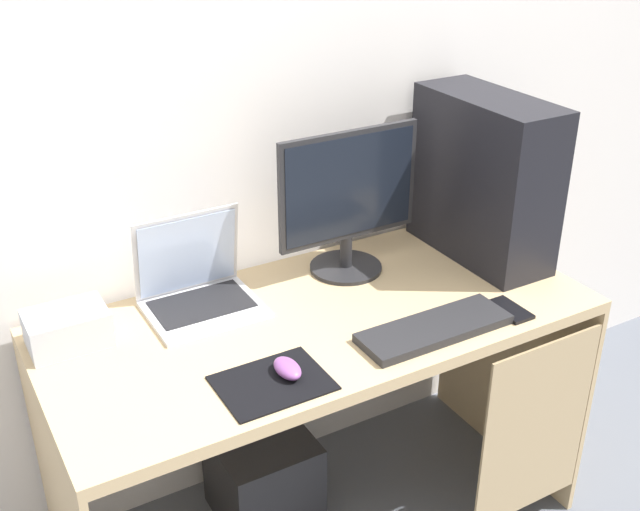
{
  "coord_description": "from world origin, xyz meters",
  "views": [
    {
      "loc": [
        -0.9,
        -1.58,
        1.88
      ],
      "look_at": [
        0.0,
        0.0,
        0.96
      ],
      "focal_mm": 43.81,
      "sensor_mm": 36.0,
      "label": 1
    }
  ],
  "objects_px": {
    "projector": "(67,328)",
    "laptop": "(198,289)",
    "cell_phone": "(509,310)",
    "monitor": "(348,202)",
    "mouse_left": "(287,368)",
    "keyboard": "(435,329)",
    "subwoofer": "(263,476)",
    "pc_tower": "(484,178)"
  },
  "relations": [
    {
      "from": "cell_phone",
      "to": "monitor",
      "type": "bearing_deg",
      "value": 121.23
    },
    {
      "from": "cell_phone",
      "to": "subwoofer",
      "type": "distance_m",
      "value": 0.94
    },
    {
      "from": "projector",
      "to": "cell_phone",
      "type": "bearing_deg",
      "value": -21.84
    },
    {
      "from": "projector",
      "to": "cell_phone",
      "type": "distance_m",
      "value": 1.17
    },
    {
      "from": "monitor",
      "to": "cell_phone",
      "type": "height_order",
      "value": "monitor"
    },
    {
      "from": "monitor",
      "to": "cell_phone",
      "type": "xyz_separation_m",
      "value": [
        0.26,
        -0.43,
        -0.22
      ]
    },
    {
      "from": "keyboard",
      "to": "mouse_left",
      "type": "distance_m",
      "value": 0.42
    },
    {
      "from": "subwoofer",
      "to": "keyboard",
      "type": "bearing_deg",
      "value": -47.06
    },
    {
      "from": "laptop",
      "to": "subwoofer",
      "type": "relative_size",
      "value": 1.03
    },
    {
      "from": "mouse_left",
      "to": "subwoofer",
      "type": "distance_m",
      "value": 0.74
    },
    {
      "from": "monitor",
      "to": "cell_phone",
      "type": "relative_size",
      "value": 3.44
    },
    {
      "from": "projector",
      "to": "cell_phone",
      "type": "height_order",
      "value": "projector"
    },
    {
      "from": "projector",
      "to": "cell_phone",
      "type": "xyz_separation_m",
      "value": [
        1.08,
        -0.43,
        -0.04
      ]
    },
    {
      "from": "keyboard",
      "to": "cell_phone",
      "type": "height_order",
      "value": "keyboard"
    },
    {
      "from": "keyboard",
      "to": "mouse_left",
      "type": "bearing_deg",
      "value": 177.29
    },
    {
      "from": "projector",
      "to": "mouse_left",
      "type": "xyz_separation_m",
      "value": [
        0.42,
        -0.4,
        -0.03
      ]
    },
    {
      "from": "pc_tower",
      "to": "subwoofer",
      "type": "xyz_separation_m",
      "value": [
        -0.74,
        0.05,
        -0.88
      ]
    },
    {
      "from": "monitor",
      "to": "projector",
      "type": "relative_size",
      "value": 2.23
    },
    {
      "from": "monitor",
      "to": "projector",
      "type": "xyz_separation_m",
      "value": [
        -0.83,
        0.01,
        -0.18
      ]
    },
    {
      "from": "monitor",
      "to": "cell_phone",
      "type": "distance_m",
      "value": 0.54
    },
    {
      "from": "cell_phone",
      "to": "subwoofer",
      "type": "height_order",
      "value": "cell_phone"
    },
    {
      "from": "laptop",
      "to": "subwoofer",
      "type": "distance_m",
      "value": 0.7
    },
    {
      "from": "keyboard",
      "to": "cell_phone",
      "type": "relative_size",
      "value": 3.23
    },
    {
      "from": "mouse_left",
      "to": "cell_phone",
      "type": "bearing_deg",
      "value": -3.1
    },
    {
      "from": "monitor",
      "to": "laptop",
      "type": "relative_size",
      "value": 1.47
    },
    {
      "from": "pc_tower",
      "to": "subwoofer",
      "type": "bearing_deg",
      "value": 175.78
    },
    {
      "from": "keyboard",
      "to": "cell_phone",
      "type": "distance_m",
      "value": 0.24
    },
    {
      "from": "pc_tower",
      "to": "laptop",
      "type": "height_order",
      "value": "pc_tower"
    },
    {
      "from": "keyboard",
      "to": "projector",
      "type": "bearing_deg",
      "value": 153.55
    },
    {
      "from": "projector",
      "to": "laptop",
      "type": "bearing_deg",
      "value": 2.97
    },
    {
      "from": "projector",
      "to": "cell_phone",
      "type": "relative_size",
      "value": 1.54
    },
    {
      "from": "laptop",
      "to": "projector",
      "type": "relative_size",
      "value": 1.52
    },
    {
      "from": "projector",
      "to": "keyboard",
      "type": "bearing_deg",
      "value": -26.45
    },
    {
      "from": "keyboard",
      "to": "cell_phone",
      "type": "bearing_deg",
      "value": -3.78
    },
    {
      "from": "laptop",
      "to": "cell_phone",
      "type": "distance_m",
      "value": 0.86
    },
    {
      "from": "laptop",
      "to": "pc_tower",
      "type": "bearing_deg",
      "value": -8.11
    },
    {
      "from": "projector",
      "to": "keyboard",
      "type": "xyz_separation_m",
      "value": [
        0.84,
        -0.42,
        -0.04
      ]
    },
    {
      "from": "mouse_left",
      "to": "pc_tower",
      "type": "bearing_deg",
      "value": 19.46
    },
    {
      "from": "laptop",
      "to": "subwoofer",
      "type": "xyz_separation_m",
      "value": [
        0.14,
        -0.07,
        -0.68
      ]
    },
    {
      "from": "keyboard",
      "to": "mouse_left",
      "type": "height_order",
      "value": "mouse_left"
    },
    {
      "from": "laptop",
      "to": "keyboard",
      "type": "bearing_deg",
      "value": -42.3
    },
    {
      "from": "monitor",
      "to": "subwoofer",
      "type": "distance_m",
      "value": 0.92
    }
  ]
}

